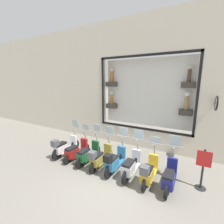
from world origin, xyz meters
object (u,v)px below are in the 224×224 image
scooter_navy_0 (169,177)px  scooter_yellow_1 (149,171)px  scooter_white_7 (64,146)px  scooter_green_5 (88,154)px  scooter_teal_3 (114,161)px  scooter_olive_4 (100,157)px  scooter_silver_2 (131,165)px  shop_sign_post (203,168)px  scooter_red_6 (76,151)px

scooter_navy_0 → scooter_yellow_1: (-0.07, 0.72, 0.02)m
scooter_navy_0 → scooter_white_7: size_ratio=1.00×
scooter_yellow_1 → scooter_green_5: 2.87m
scooter_green_5 → scooter_white_7: bearing=92.1°
scooter_teal_3 → scooter_olive_4: size_ratio=1.01×
scooter_yellow_1 → scooter_silver_2: (0.08, 0.72, -0.01)m
scooter_silver_2 → scooter_green_5: bearing=90.1°
scooter_green_5 → shop_sign_post: bearing=-83.8°
scooter_green_5 → scooter_yellow_1: bearing=-91.4°
scooter_yellow_1 → scooter_silver_2: scooter_silver_2 is taller
scooter_silver_2 → scooter_teal_3: size_ratio=1.00×
scooter_teal_3 → scooter_red_6: 2.15m
scooter_olive_4 → scooter_green_5: (0.07, 0.72, -0.03)m
scooter_red_6 → scooter_olive_4: bearing=-92.4°
scooter_navy_0 → scooter_olive_4: (-0.07, 2.87, 0.03)m
scooter_silver_2 → scooter_teal_3: scooter_teal_3 is taller
scooter_green_5 → scooter_white_7: size_ratio=0.99×
scooter_navy_0 → scooter_silver_2: size_ratio=1.00×
scooter_white_7 → shop_sign_post: 6.04m
scooter_teal_3 → scooter_green_5: 1.44m
scooter_silver_2 → scooter_yellow_1: bearing=-96.1°
scooter_silver_2 → scooter_olive_4: bearing=92.8°
scooter_navy_0 → scooter_olive_4: scooter_navy_0 is taller
scooter_navy_0 → scooter_yellow_1: 0.72m
scooter_silver_2 → shop_sign_post: size_ratio=1.23×
shop_sign_post → scooter_red_6: bearing=95.4°
scooter_olive_4 → scooter_red_6: (0.06, 1.43, -0.05)m
scooter_olive_4 → scooter_green_5: same height
scooter_white_7 → scooter_navy_0: bearing=-89.4°
scooter_navy_0 → scooter_teal_3: bearing=91.5°
scooter_green_5 → scooter_white_7: 1.44m
scooter_navy_0 → scooter_teal_3: (-0.06, 2.15, 0.05)m
scooter_red_6 → scooter_yellow_1: bearing=-91.1°
scooter_yellow_1 → scooter_teal_3: size_ratio=0.99×
scooter_olive_4 → scooter_white_7: size_ratio=0.99×
scooter_navy_0 → scooter_olive_4: size_ratio=1.00×
scooter_red_6 → scooter_white_7: bearing=93.6°
scooter_red_6 → shop_sign_post: scooter_red_6 is taller
scooter_green_5 → scooter_red_6: (-0.01, 0.72, -0.02)m
scooter_olive_4 → scooter_white_7: scooter_white_7 is taller
scooter_teal_3 → scooter_green_5: scooter_teal_3 is taller
scooter_red_6 → scooter_teal_3: bearing=-91.3°
scooter_olive_4 → scooter_red_6: size_ratio=1.00×
scooter_red_6 → scooter_white_7: scooter_white_7 is taller
scooter_navy_0 → scooter_red_6: (-0.01, 4.30, -0.02)m
scooter_green_5 → scooter_teal_3: bearing=-92.2°
scooter_olive_4 → shop_sign_post: (0.56, -3.85, 0.31)m
scooter_yellow_1 → scooter_white_7: bearing=89.7°
scooter_yellow_1 → scooter_white_7: (0.02, 4.30, 0.04)m
scooter_teal_3 → scooter_yellow_1: bearing=-90.7°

